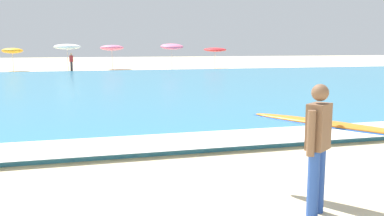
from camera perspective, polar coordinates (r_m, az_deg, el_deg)
sea at (r=22.13m, az=-15.72°, el=2.68°), size 120.00×28.00×0.14m
surf_foam at (r=8.87m, az=-15.94°, el=-5.24°), size 120.00×1.60×0.01m
surfer_with_board at (r=5.84m, az=17.90°, el=-3.49°), size 1.75×2.26×1.73m
beach_umbrella_1 at (r=39.96m, az=-23.47°, el=7.24°), size 1.78×1.79×2.04m
beach_umbrella_2 at (r=37.88m, az=-16.78°, el=8.07°), size 2.28×2.28×2.37m
beach_umbrella_3 at (r=40.43m, az=-10.96°, el=8.13°), size 2.21×2.23×2.31m
beach_umbrella_4 at (r=39.01m, az=-2.79°, el=8.43°), size 2.13×2.17×2.50m
beach_umbrella_5 at (r=40.93m, az=3.18°, el=8.01°), size 2.21×2.22×2.06m
beachgoer_near_row_left at (r=37.45m, az=-16.25°, el=6.12°), size 0.32×0.20×1.58m
beachgoer_near_row_mid at (r=37.64m, az=-16.24°, el=6.13°), size 0.32×0.20×1.58m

